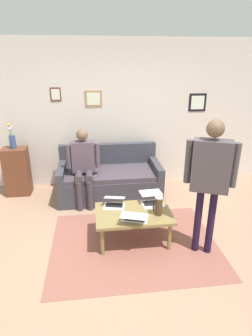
{
  "coord_description": "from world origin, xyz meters",
  "views": [
    {
      "loc": [
        0.46,
        3.0,
        2.32
      ],
      "look_at": [
        -0.01,
        -0.84,
        0.8
      ],
      "focal_mm": 29.47,
      "sensor_mm": 36.0,
      "label": 1
    }
  ],
  "objects": [
    {
      "name": "side_shelf",
      "position": [
        1.85,
        -1.82,
        0.44
      ],
      "size": [
        0.42,
        0.32,
        0.88
      ],
      "color": "brown",
      "rests_on": "ground_plane"
    },
    {
      "name": "flower_vase",
      "position": [
        1.85,
        -1.82,
        1.02
      ],
      "size": [
        0.11,
        0.11,
        0.45
      ],
      "color": "#334B76",
      "rests_on": "side_shelf"
    },
    {
      "name": "laptop_right",
      "position": [
        0.21,
        -0.36,
        0.48
      ],
      "size": [
        0.33,
        0.32,
        0.14
      ],
      "color": "silver",
      "rests_on": "coffee_table"
    },
    {
      "name": "french_press",
      "position": [
        -0.34,
        -0.06,
        0.56
      ],
      "size": [
        0.12,
        0.1,
        0.28
      ],
      "color": "#4C3323",
      "rests_on": "coffee_table"
    },
    {
      "name": "back_wall",
      "position": [
        -0.0,
        -2.2,
        1.35
      ],
      "size": [
        7.04,
        0.11,
        2.7
      ],
      "color": "beige",
      "rests_on": "ground_plane"
    },
    {
      "name": "person_standing",
      "position": [
        -0.87,
        0.19,
        1.1
      ],
      "size": [
        0.58,
        0.34,
        1.72
      ],
      "color": "#21132E",
      "rests_on": "ground_plane"
    },
    {
      "name": "person_seated",
      "position": [
        0.64,
        -1.34,
        0.73
      ],
      "size": [
        0.55,
        0.51,
        1.28
      ],
      "color": "#3E343A",
      "rests_on": "ground_plane"
    },
    {
      "name": "ground_plane",
      "position": [
        0.0,
        0.0,
        0.0
      ],
      "size": [
        7.68,
        7.68,
        0.0
      ],
      "primitive_type": "plane",
      "color": "#9E7960"
    },
    {
      "name": "area_rug",
      "position": [
        -0.03,
        -0.05,
        0.0
      ],
      "size": [
        2.21,
        1.68,
        0.01
      ],
      "primitive_type": "cube",
      "color": "#8E5247",
      "rests_on": "ground_plane"
    },
    {
      "name": "laptop_center",
      "position": [
        -0.01,
        0.05,
        0.48
      ],
      "size": [
        0.4,
        0.4,
        0.12
      ],
      "color": "silver",
      "rests_on": "coffee_table"
    },
    {
      "name": "couch",
      "position": [
        0.2,
        -1.56,
        0.31
      ],
      "size": [
        1.79,
        0.89,
        0.88
      ],
      "color": "#383740",
      "rests_on": "ground_plane"
    },
    {
      "name": "coffee_table",
      "position": [
        -0.03,
        -0.15,
        0.39
      ],
      "size": [
        1.01,
        0.66,
        0.44
      ],
      "color": "olive",
      "rests_on": "ground_plane"
    },
    {
      "name": "laptop_left",
      "position": [
        -0.32,
        -0.37,
        0.48
      ],
      "size": [
        0.33,
        0.37,
        0.13
      ],
      "color": "silver",
      "rests_on": "coffee_table"
    }
  ]
}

